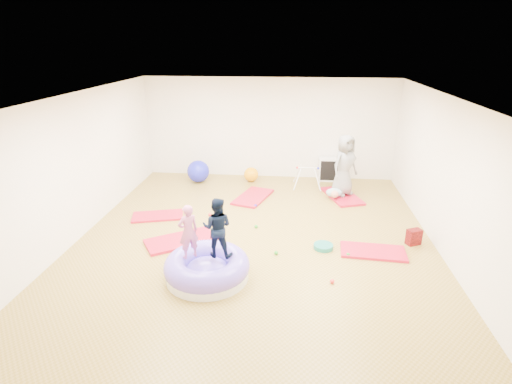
# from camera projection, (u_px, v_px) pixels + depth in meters

# --- Properties ---
(room) EXTENTS (7.01, 8.01, 2.81)m
(room) POSITION_uv_depth(u_px,v_px,m) (254.00, 173.00, 7.48)
(room) COLOR #A0823E
(room) RESTS_ON ground
(gym_mat_front_left) EXTENTS (1.48, 1.29, 0.06)m
(gym_mat_front_left) POSITION_uv_depth(u_px,v_px,m) (181.00, 240.00, 7.87)
(gym_mat_front_left) COLOR red
(gym_mat_front_left) RESTS_ON ground
(gym_mat_mid_left) EXTENTS (1.22, 0.83, 0.05)m
(gym_mat_mid_left) POSITION_uv_depth(u_px,v_px,m) (158.00, 216.00, 8.98)
(gym_mat_mid_left) COLOR red
(gym_mat_mid_left) RESTS_ON ground
(gym_mat_center_back) EXTENTS (1.01, 1.43, 0.05)m
(gym_mat_center_back) POSITION_uv_depth(u_px,v_px,m) (253.00, 197.00, 10.06)
(gym_mat_center_back) COLOR red
(gym_mat_center_back) RESTS_ON ground
(gym_mat_right) EXTENTS (1.23, 0.68, 0.05)m
(gym_mat_right) POSITION_uv_depth(u_px,v_px,m) (373.00, 252.00, 7.46)
(gym_mat_right) COLOR red
(gym_mat_right) RESTS_ON ground
(gym_mat_rear_right) EXTENTS (1.05, 1.46, 0.06)m
(gym_mat_rear_right) POSITION_uv_depth(u_px,v_px,m) (342.00, 196.00, 10.12)
(gym_mat_rear_right) COLOR red
(gym_mat_rear_right) RESTS_ON ground
(inflatable_cushion) EXTENTS (1.43, 1.43, 0.45)m
(inflatable_cushion) POSITION_uv_depth(u_px,v_px,m) (207.00, 268.00, 6.64)
(inflatable_cushion) COLOR silver
(inflatable_cushion) RESTS_ON ground
(child_pink) EXTENTS (0.41, 0.38, 0.93)m
(child_pink) POSITION_uv_depth(u_px,v_px,m) (188.00, 229.00, 6.43)
(child_pink) COLOR #C85E90
(child_pink) RESTS_ON inflatable_cushion
(child_navy) EXTENTS (0.51, 0.41, 1.02)m
(child_navy) POSITION_uv_depth(u_px,v_px,m) (217.00, 225.00, 6.47)
(child_navy) COLOR black
(child_navy) RESTS_ON inflatable_cushion
(adult_caregiver) EXTENTS (0.89, 0.86, 1.53)m
(adult_caregiver) POSITION_uv_depth(u_px,v_px,m) (345.00, 165.00, 9.90)
(adult_caregiver) COLOR gray
(adult_caregiver) RESTS_ON gym_mat_rear_right
(infant) EXTENTS (0.39, 0.40, 0.23)m
(infant) POSITION_uv_depth(u_px,v_px,m) (334.00, 193.00, 9.91)
(infant) COLOR #9CBBC9
(infant) RESTS_ON gym_mat_rear_right
(ball_pit_balls) EXTENTS (3.46, 3.11, 0.07)m
(ball_pit_balls) POSITION_uv_depth(u_px,v_px,m) (261.00, 234.00, 8.12)
(ball_pit_balls) COLOR green
(ball_pit_balls) RESTS_ON ground
(exercise_ball_blue) EXTENTS (0.61, 0.61, 0.61)m
(exercise_ball_blue) POSITION_uv_depth(u_px,v_px,m) (198.00, 171.00, 11.10)
(exercise_ball_blue) COLOR #1D20D3
(exercise_ball_blue) RESTS_ON ground
(exercise_ball_orange) EXTENTS (0.40, 0.40, 0.40)m
(exercise_ball_orange) POSITION_uv_depth(u_px,v_px,m) (251.00, 174.00, 11.18)
(exercise_ball_orange) COLOR #F79B03
(exercise_ball_orange) RESTS_ON ground
(infant_play_gym) EXTENTS (0.74, 0.70, 0.57)m
(infant_play_gym) POSITION_uv_depth(u_px,v_px,m) (307.00, 174.00, 10.64)
(infant_play_gym) COLOR white
(infant_play_gym) RESTS_ON ground
(cube_shelf) EXTENTS (0.65, 0.32, 0.65)m
(cube_shelf) POSITION_uv_depth(u_px,v_px,m) (330.00, 169.00, 11.22)
(cube_shelf) COLOR white
(cube_shelf) RESTS_ON ground
(balance_disc) EXTENTS (0.37, 0.37, 0.08)m
(balance_disc) POSITION_uv_depth(u_px,v_px,m) (323.00, 246.00, 7.62)
(balance_disc) COLOR #18776B
(balance_disc) RESTS_ON ground
(backpack) EXTENTS (0.32, 0.27, 0.31)m
(backpack) POSITION_uv_depth(u_px,v_px,m) (414.00, 237.00, 7.74)
(backpack) COLOR maroon
(backpack) RESTS_ON ground
(yellow_toy) EXTENTS (0.19, 0.19, 0.03)m
(yellow_toy) POSITION_uv_depth(u_px,v_px,m) (215.00, 290.00, 6.32)
(yellow_toy) COLOR #E9A000
(yellow_toy) RESTS_ON ground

